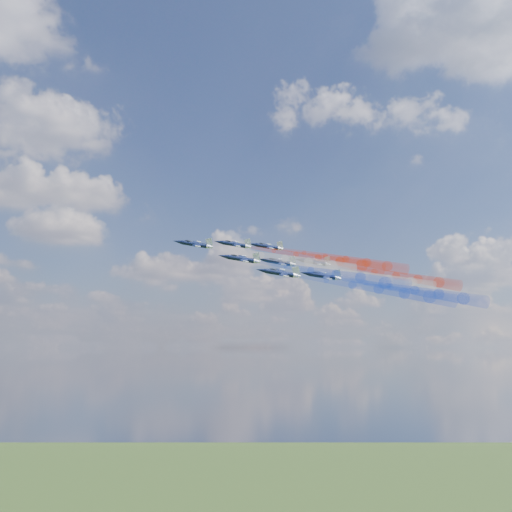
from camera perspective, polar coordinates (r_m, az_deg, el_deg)
jet_lead at (r=156.42m, az=-5.66°, el=1.08°), size 12.86×11.90×6.67m
trail_lead at (r=157.97m, az=2.67°, el=-0.26°), size 35.71×17.31×9.64m
jet_inner_left at (r=147.03m, az=-1.37°, el=-0.28°), size 12.86×11.90×6.67m
trail_inner_left at (r=150.45m, az=7.35°, el=-1.67°), size 35.71×17.31×9.64m
jet_inner_right at (r=166.19m, az=-2.01°, el=1.08°), size 12.86×11.90×6.67m
trail_inner_right at (r=169.07m, az=5.75°, el=-0.18°), size 35.71×17.31×9.64m
jet_outer_left at (r=140.31m, az=2.23°, el=-1.59°), size 12.86×11.90×6.67m
trail_outer_left at (r=145.28m, az=11.22°, el=-2.98°), size 35.71×17.31×9.64m
jet_center_third at (r=158.61m, az=2.08°, el=-0.57°), size 12.86×11.90×6.67m
trail_center_third at (r=163.26m, az=10.07°, el=-1.84°), size 35.71×17.31×9.64m
jet_outer_right at (r=176.64m, az=1.06°, el=0.87°), size 12.86×11.90×6.67m
trail_outer_right at (r=180.63m, az=8.29°, el=-0.31°), size 35.71×17.31×9.64m
jet_rear_left at (r=149.73m, az=6.15°, el=-1.84°), size 12.86×11.90×6.67m
trail_rear_left at (r=156.10m, az=14.42°, el=-3.12°), size 35.71×17.31×9.64m
jet_rear_right at (r=168.72m, az=5.38°, el=-0.57°), size 12.86×11.90×6.67m
trail_rear_right at (r=174.53m, az=12.79°, el=-1.75°), size 35.71×17.31×9.64m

